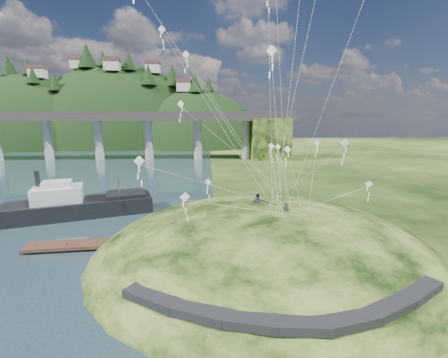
{
  "coord_description": "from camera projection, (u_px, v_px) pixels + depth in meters",
  "views": [
    {
      "loc": [
        2.31,
        -26.06,
        13.84
      ],
      "look_at": [
        4.0,
        6.0,
        7.0
      ],
      "focal_mm": 24.0,
      "sensor_mm": 36.0,
      "label": 1
    }
  ],
  "objects": [
    {
      "name": "work_barge",
      "position": [
        78.0,
        204.0,
        41.83
      ],
      "size": [
        19.9,
        11.02,
        6.73
      ],
      "color": "black",
      "rests_on": "ground"
    },
    {
      "name": "grass_hill",
      "position": [
        265.0,
        267.0,
        30.9
      ],
      "size": [
        36.0,
        32.0,
        13.0
      ],
      "color": "black",
      "rests_on": "ground"
    },
    {
      "name": "far_ridge",
      "position": [
        115.0,
        160.0,
        146.84
      ],
      "size": [
        153.0,
        70.0,
        94.5
      ],
      "color": "black",
      "rests_on": "ground"
    },
    {
      "name": "wooden_dock",
      "position": [
        97.0,
        244.0,
        31.9
      ],
      "size": [
        14.31,
        3.39,
        1.01
      ],
      "color": "#371F16",
      "rests_on": "ground"
    },
    {
      "name": "kite_flyers",
      "position": [
        263.0,
        195.0,
        30.43
      ],
      "size": [
        3.21,
        3.94,
        1.93
      ],
      "color": "#22262E",
      "rests_on": "ground"
    },
    {
      "name": "footpath",
      "position": [
        293.0,
        308.0,
        18.66
      ],
      "size": [
        22.29,
        5.84,
        0.83
      ],
      "color": "black",
      "rests_on": "ground"
    },
    {
      "name": "bridge",
      "position": [
        116.0,
        129.0,
        93.27
      ],
      "size": [
        160.0,
        11.0,
        15.0
      ],
      "color": "#2D2B2B",
      "rests_on": "ground"
    },
    {
      "name": "ground",
      "position": [
        185.0,
        265.0,
        28.22
      ],
      "size": [
        320.0,
        320.0,
        0.0
      ],
      "primitive_type": "plane",
      "color": "black",
      "rests_on": "ground"
    },
    {
      "name": "kite_swarm",
      "position": [
        258.0,
        91.0,
        27.13
      ],
      "size": [
        19.79,
        17.98,
        21.77
      ],
      "color": "white",
      "rests_on": "ground"
    }
  ]
}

